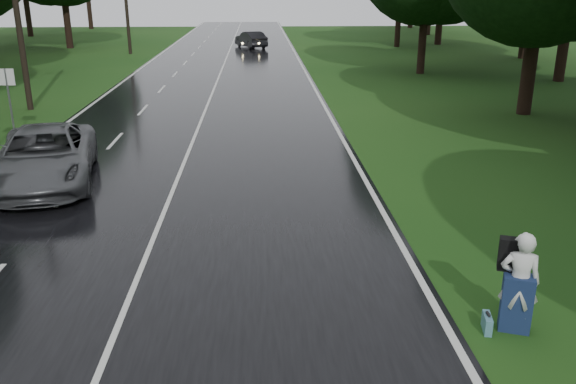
% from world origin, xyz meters
% --- Properties ---
extents(ground, '(160.00, 160.00, 0.00)m').
position_xyz_m(ground, '(0.00, 0.00, 0.00)').
color(ground, '#1F4614').
rests_on(ground, ground).
extents(road, '(12.00, 140.00, 0.04)m').
position_xyz_m(road, '(0.00, 20.00, 0.02)').
color(road, black).
rests_on(road, ground).
extents(lane_center, '(0.12, 140.00, 0.01)m').
position_xyz_m(lane_center, '(0.00, 20.00, 0.04)').
color(lane_center, silver).
rests_on(lane_center, road).
extents(grey_car, '(3.89, 6.41, 1.66)m').
position_xyz_m(grey_car, '(-3.89, 8.89, 0.87)').
color(grey_car, '#525457').
rests_on(grey_car, road).
extents(far_car, '(3.22, 4.82, 1.50)m').
position_xyz_m(far_car, '(1.93, 49.36, 0.79)').
color(far_car, black).
rests_on(far_car, road).
extents(hitchhiker, '(0.78, 0.75, 1.85)m').
position_xyz_m(hitchhiker, '(6.97, 0.27, 0.86)').
color(hitchhiker, silver).
rests_on(hitchhiker, ground).
extents(suitcase, '(0.20, 0.44, 0.30)m').
position_xyz_m(suitcase, '(6.48, 0.22, 0.15)').
color(suitcase, teal).
rests_on(suitcase, ground).
extents(utility_pole_mid, '(1.80, 0.28, 9.45)m').
position_xyz_m(utility_pole_mid, '(-8.50, 20.57, 0.00)').
color(utility_pole_mid, black).
rests_on(utility_pole_mid, ground).
extents(utility_pole_far, '(1.80, 0.28, 9.21)m').
position_xyz_m(utility_pole_far, '(-8.50, 44.88, 0.00)').
color(utility_pole_far, black).
rests_on(utility_pole_far, ground).
extents(road_sign_b, '(0.64, 0.10, 2.67)m').
position_xyz_m(road_sign_b, '(-7.20, 15.09, 0.00)').
color(road_sign_b, white).
rests_on(road_sign_b, ground).
extents(tree_left_f, '(9.30, 9.30, 14.54)m').
position_xyz_m(tree_left_f, '(-15.18, 50.17, 0.00)').
color(tree_left_f, black).
rests_on(tree_left_f, ground).
extents(tree_right_d, '(7.99, 7.99, 12.48)m').
position_xyz_m(tree_right_d, '(14.95, 18.38, 0.00)').
color(tree_right_d, black).
rests_on(tree_right_d, ground).
extents(tree_right_e, '(8.01, 8.01, 12.52)m').
position_xyz_m(tree_right_e, '(13.56, 31.80, 0.00)').
color(tree_right_e, black).
rests_on(tree_right_e, ground).
extents(tree_right_f, '(10.88, 10.88, 17.00)m').
position_xyz_m(tree_right_f, '(16.02, 49.98, 0.00)').
color(tree_right_f, black).
rests_on(tree_right_f, ground).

